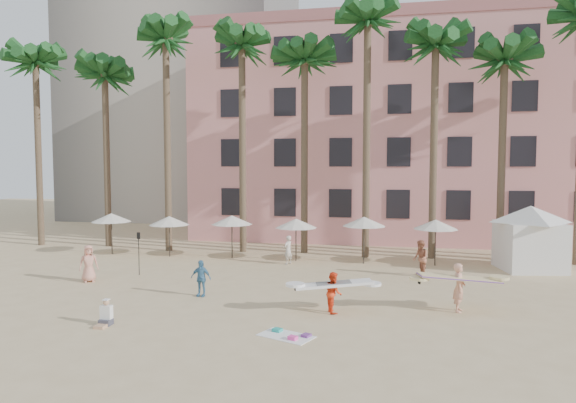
# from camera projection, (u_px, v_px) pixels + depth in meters

# --- Properties ---
(ground) EXTENTS (120.00, 120.00, 0.00)m
(ground) POSITION_uv_depth(u_px,v_px,m) (260.00, 326.00, 18.13)
(ground) COLOR #D1B789
(ground) RESTS_ON ground
(pink_hotel) EXTENTS (35.00, 14.00, 16.00)m
(pink_hotel) POSITION_uv_depth(u_px,v_px,m) (423.00, 137.00, 41.64)
(pink_hotel) COLOR pink
(pink_hotel) RESTS_ON ground
(palm_row) EXTENTS (44.40, 5.40, 16.30)m
(palm_row) POSITION_uv_depth(u_px,v_px,m) (327.00, 48.00, 31.80)
(palm_row) COLOR brown
(palm_row) RESTS_ON ground
(umbrella_row) EXTENTS (22.50, 2.70, 2.73)m
(umbrella_row) POSITION_uv_depth(u_px,v_px,m) (263.00, 221.00, 30.78)
(umbrella_row) COLOR #332B23
(umbrella_row) RESTS_ON ground
(cabana) EXTENTS (5.17, 5.17, 3.50)m
(cabana) POSITION_uv_depth(u_px,v_px,m) (530.00, 232.00, 27.73)
(cabana) COLOR silver
(cabana) RESTS_ON ground
(beach_towel) EXTENTS (2.05, 1.62, 0.14)m
(beach_towel) POSITION_uv_depth(u_px,v_px,m) (288.00, 335.00, 17.03)
(beach_towel) COLOR white
(beach_towel) RESTS_ON ground
(carrier_yellow) EXTENTS (3.22, 1.45, 1.89)m
(carrier_yellow) POSITION_uv_depth(u_px,v_px,m) (459.00, 285.00, 19.83)
(carrier_yellow) COLOR tan
(carrier_yellow) RESTS_ON ground
(carrier_white) EXTENTS (3.05, 1.43, 1.58)m
(carrier_white) POSITION_uv_depth(u_px,v_px,m) (334.00, 290.00, 19.74)
(carrier_white) COLOR #FF421A
(carrier_white) RESTS_ON ground
(beachgoers) EXTENTS (16.91, 8.41, 1.87)m
(beachgoers) POSITION_uv_depth(u_px,v_px,m) (269.00, 262.00, 25.49)
(beachgoers) COLOR beige
(beachgoers) RESTS_ON ground
(paddle) EXTENTS (0.18, 0.04, 2.23)m
(paddle) POSITION_uv_depth(u_px,v_px,m) (139.00, 248.00, 26.50)
(paddle) COLOR black
(paddle) RESTS_ON ground
(seated_man) EXTENTS (0.41, 0.71, 0.92)m
(seated_man) POSITION_uv_depth(u_px,v_px,m) (105.00, 316.00, 18.17)
(seated_man) COLOR #3F3F4C
(seated_man) RESTS_ON ground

